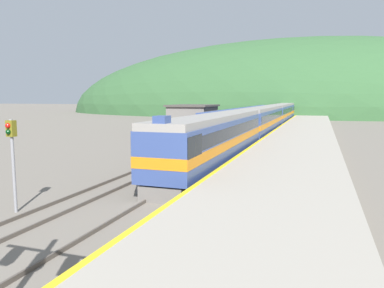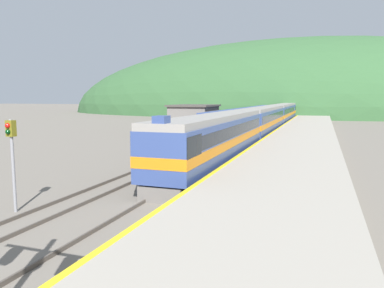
{
  "view_description": "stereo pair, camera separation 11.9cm",
  "coord_description": "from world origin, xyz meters",
  "px_view_note": "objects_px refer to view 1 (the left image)",
  "views": [
    {
      "loc": [
        7.21,
        -2.46,
        5.1
      ],
      "look_at": [
        -0.13,
        18.88,
        2.29
      ],
      "focal_mm": 35.0,
      "sensor_mm": 36.0,
      "label": 1
    },
    {
      "loc": [
        7.32,
        -2.42,
        5.1
      ],
      "look_at": [
        -0.13,
        18.88,
        2.29
      ],
      "focal_mm": 35.0,
      "sensor_mm": 36.0,
      "label": 2
    }
  ],
  "objects_px": {
    "carriage_third": "(281,113)",
    "siding_train": "(249,118)",
    "carriage_second": "(262,121)",
    "signal_post_siding": "(12,146)",
    "express_train_lead_car": "(216,138)",
    "carriage_fourth": "(290,110)"
  },
  "relations": [
    {
      "from": "carriage_third",
      "to": "siding_train",
      "type": "relative_size",
      "value": 0.47
    },
    {
      "from": "express_train_lead_car",
      "to": "carriage_third",
      "type": "bearing_deg",
      "value": 90.0
    },
    {
      "from": "siding_train",
      "to": "carriage_second",
      "type": "bearing_deg",
      "value": -72.31
    },
    {
      "from": "carriage_third",
      "to": "signal_post_siding",
      "type": "height_order",
      "value": "signal_post_siding"
    },
    {
      "from": "carriage_second",
      "to": "carriage_third",
      "type": "bearing_deg",
      "value": 90.0
    },
    {
      "from": "express_train_lead_car",
      "to": "signal_post_siding",
      "type": "xyz_separation_m",
      "value": [
        -5.53,
        -13.63,
        0.86
      ]
    },
    {
      "from": "express_train_lead_car",
      "to": "carriage_second",
      "type": "height_order",
      "value": "express_train_lead_car"
    },
    {
      "from": "carriage_third",
      "to": "signal_post_siding",
      "type": "xyz_separation_m",
      "value": [
        -5.53,
        -60.04,
        0.87
      ]
    },
    {
      "from": "carriage_third",
      "to": "carriage_fourth",
      "type": "height_order",
      "value": "same"
    },
    {
      "from": "carriage_third",
      "to": "siding_train",
      "type": "xyz_separation_m",
      "value": [
        -4.0,
        -10.88,
        -0.32
      ]
    },
    {
      "from": "siding_train",
      "to": "signal_post_siding",
      "type": "xyz_separation_m",
      "value": [
        -1.52,
        -49.16,
        1.19
      ]
    },
    {
      "from": "carriage_fourth",
      "to": "signal_post_siding",
      "type": "relative_size",
      "value": 5.41
    },
    {
      "from": "express_train_lead_car",
      "to": "signal_post_siding",
      "type": "bearing_deg",
      "value": -112.07
    },
    {
      "from": "carriage_fourth",
      "to": "siding_train",
      "type": "bearing_deg",
      "value": -96.66
    },
    {
      "from": "signal_post_siding",
      "to": "carriage_second",
      "type": "bearing_deg",
      "value": 81.42
    },
    {
      "from": "express_train_lead_car",
      "to": "carriage_fourth",
      "type": "bearing_deg",
      "value": 90.0
    },
    {
      "from": "carriage_third",
      "to": "signal_post_siding",
      "type": "relative_size",
      "value": 5.41
    },
    {
      "from": "carriage_second",
      "to": "siding_train",
      "type": "relative_size",
      "value": 0.47
    },
    {
      "from": "carriage_second",
      "to": "siding_train",
      "type": "xyz_separation_m",
      "value": [
        -4.0,
        12.55,
        -0.32
      ]
    },
    {
      "from": "carriage_second",
      "to": "signal_post_siding",
      "type": "xyz_separation_m",
      "value": [
        -5.53,
        -36.61,
        0.87
      ]
    },
    {
      "from": "express_train_lead_car",
      "to": "siding_train",
      "type": "bearing_deg",
      "value": 96.43
    },
    {
      "from": "carriage_second",
      "to": "siding_train",
      "type": "distance_m",
      "value": 13.18
    }
  ]
}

